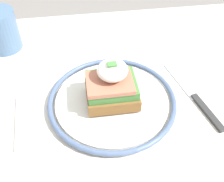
% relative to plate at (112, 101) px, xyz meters
% --- Properties ---
extents(dining_table, '(1.08, 0.72, 0.76)m').
position_rel_plate_xyz_m(dining_table, '(0.04, -0.02, -0.13)').
color(dining_table, beige).
rests_on(dining_table, ground_plane).
extents(plate, '(0.24, 0.24, 0.02)m').
position_rel_plate_xyz_m(plate, '(0.00, 0.00, 0.00)').
color(plate, silver).
rests_on(plate, dining_table).
extents(sandwich, '(0.09, 0.08, 0.09)m').
position_rel_plate_xyz_m(sandwich, '(-0.00, 0.00, 0.04)').
color(sandwich, brown).
rests_on(sandwich, plate).
extents(fork, '(0.03, 0.16, 0.00)m').
position_rel_plate_xyz_m(fork, '(-0.18, 0.01, -0.01)').
color(fork, silver).
rests_on(fork, dining_table).
extents(knife, '(0.06, 0.19, 0.01)m').
position_rel_plate_xyz_m(knife, '(0.16, -0.01, -0.01)').
color(knife, '#2D2D2D').
rests_on(knife, dining_table).
extents(cup, '(0.08, 0.08, 0.09)m').
position_rel_plate_xyz_m(cup, '(-0.22, 0.21, 0.04)').
color(cup, slate).
rests_on(cup, dining_table).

